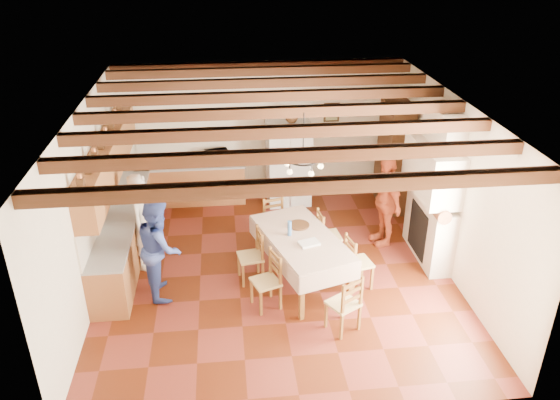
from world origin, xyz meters
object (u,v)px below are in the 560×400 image
at_px(dining_table, 301,241).
at_px(chair_left_near, 266,281).
at_px(person_woman_red, 385,201).
at_px(chair_end_near, 343,302).
at_px(person_woman_blue, 160,247).
at_px(chair_right_far, 329,235).
at_px(person_man, 144,221).
at_px(chair_right_near, 359,261).
at_px(chair_end_far, 276,224).
at_px(microwave, 217,157).
at_px(chair_left_far, 250,256).
at_px(hutch, 394,155).
at_px(refrigerator, 288,163).

distance_m(dining_table, chair_left_near, 0.95).
height_order(dining_table, person_woman_red, person_woman_red).
relative_size(chair_end_near, person_woman_blue, 0.56).
height_order(chair_left_near, chair_right_far, same).
bearing_deg(person_man, chair_end_near, -103.32).
height_order(chair_right_near, chair_right_far, same).
relative_size(chair_right_near, chair_right_far, 1.00).
bearing_deg(chair_end_near, chair_end_far, -103.71).
bearing_deg(microwave, chair_left_far, -94.67).
relative_size(chair_left_far, chair_right_near, 1.00).
distance_m(chair_end_far, person_woman_blue, 2.38).
bearing_deg(chair_left_far, hutch, 119.50).
bearing_deg(microwave, chair_end_far, -77.27).
height_order(chair_right_near, chair_end_far, same).
distance_m(refrigerator, chair_left_far, 3.16).
bearing_deg(chair_right_near, dining_table, 64.13).
xyz_separation_m(chair_right_near, chair_right_far, (-0.33, 0.92, 0.00)).
height_order(chair_right_near, microwave, microwave).
relative_size(hutch, chair_end_near, 2.39).
height_order(chair_left_far, chair_right_far, same).
distance_m(chair_right_near, chair_end_near, 1.17).
relative_size(refrigerator, person_woman_red, 1.02).
height_order(refrigerator, dining_table, refrigerator).
bearing_deg(chair_right_far, chair_end_far, 55.25).
distance_m(chair_left_far, chair_right_far, 1.55).
height_order(dining_table, chair_left_far, chair_left_far).
distance_m(chair_right_near, chair_right_far, 0.98).
bearing_deg(chair_left_far, refrigerator, 151.94).
xyz_separation_m(chair_right_far, chair_end_near, (-0.16, -1.98, 0.00)).
height_order(hutch, dining_table, hutch).
relative_size(chair_right_far, chair_end_near, 1.00).
xyz_separation_m(chair_right_near, person_woman_red, (0.81, 1.37, 0.41)).
relative_size(chair_end_near, microwave, 1.96).
bearing_deg(chair_left_near, hutch, 117.67).
bearing_deg(chair_left_near, person_woman_blue, -129.15).
bearing_deg(chair_right_near, person_man, 61.28).
height_order(refrigerator, hutch, hutch).
xyz_separation_m(chair_right_far, chair_end_far, (-0.91, 0.50, 0.00)).
height_order(chair_left_far, person_woman_blue, person_woman_blue).
height_order(refrigerator, chair_end_far, refrigerator).
bearing_deg(hutch, chair_end_far, -147.19).
bearing_deg(hutch, chair_left_near, -129.15).
height_order(chair_left_far, chair_end_far, same).
bearing_deg(chair_end_far, hutch, 16.40).
distance_m(chair_end_far, person_woman_red, 2.08).
xyz_separation_m(dining_table, chair_right_far, (0.61, 0.70, -0.33)).
xyz_separation_m(chair_left_near, chair_right_far, (1.26, 1.31, 0.00)).
relative_size(chair_right_near, chair_end_near, 1.00).
bearing_deg(chair_end_near, person_man, -64.72).
xyz_separation_m(dining_table, person_woman_blue, (-2.30, -0.04, 0.05)).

